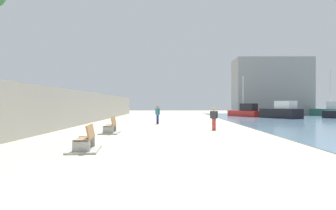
{
  "coord_description": "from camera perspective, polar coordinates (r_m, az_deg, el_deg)",
  "views": [
    {
      "loc": [
        0.28,
        -7.99,
        1.76
      ],
      "look_at": [
        0.06,
        14.97,
        1.68
      ],
      "focal_mm": 35.04,
      "sensor_mm": 36.0,
      "label": 1
    }
  ],
  "objects": [
    {
      "name": "ground_plane",
      "position": [
        26.05,
        -0.07,
        -3.67
      ],
      "size": [
        120.0,
        120.0,
        0.0
      ],
      "primitive_type": "plane",
      "color": "beige"
    },
    {
      "name": "seawall",
      "position": [
        27.13,
        -16.12,
        -0.54
      ],
      "size": [
        0.8,
        64.0,
        2.82
      ],
      "primitive_type": "cube",
      "color": "#9E9E99",
      "rests_on": "ground"
    },
    {
      "name": "bench_near",
      "position": [
        12.73,
        -14.23,
        -6.68
      ],
      "size": [
        1.33,
        2.21,
        0.98
      ],
      "color": "#9E9E99",
      "rests_on": "ground"
    },
    {
      "name": "bench_far",
      "position": [
        19.84,
        -10.01,
        -4.21
      ],
      "size": [
        1.2,
        2.15,
        0.98
      ],
      "color": "#9E9E99",
      "rests_on": "ground"
    },
    {
      "name": "person_walking",
      "position": [
        28.69,
        -1.82,
        -1.47
      ],
      "size": [
        0.43,
        0.37,
        1.6
      ],
      "color": "navy",
      "rests_on": "ground"
    },
    {
      "name": "person_standing",
      "position": [
        22.09,
        7.99,
        -2.12
      ],
      "size": [
        0.53,
        0.2,
        1.51
      ],
      "color": "#B22D33",
      "rests_on": "ground"
    },
    {
      "name": "boat_mid_bay",
      "position": [
        41.59,
        19.14,
        -1.1
      ],
      "size": [
        4.16,
        5.47,
        2.07
      ],
      "color": "black",
      "rests_on": "water_bay"
    },
    {
      "name": "boat_far_left",
      "position": [
        45.83,
        13.34,
        -1.13
      ],
      "size": [
        3.85,
        5.9,
        5.5
      ],
      "color": "red",
      "rests_on": "water_bay"
    },
    {
      "name": "boat_nearest",
      "position": [
        52.31,
        26.87,
        -0.87
      ],
      "size": [
        4.41,
        6.8,
        6.51
      ],
      "color": "#337060",
      "rests_on": "water_bay"
    },
    {
      "name": "harbor_building",
      "position": [
        56.51,
        17.49,
        3.04
      ],
      "size": [
        12.0,
        6.0,
        9.14
      ],
      "primitive_type": "cube",
      "color": "gray",
      "rests_on": "ground"
    }
  ]
}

